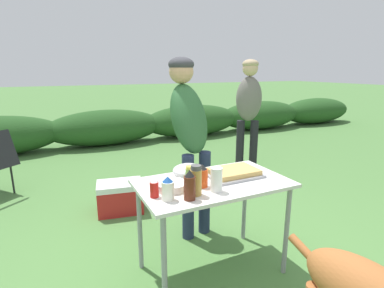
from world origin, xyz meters
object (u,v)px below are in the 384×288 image
(hot_sauce_bottle, at_px, (202,176))
(folding_table, at_px, (213,191))
(relish_jar, at_px, (189,175))
(standing_person_in_dark_puffer, at_px, (189,125))
(cooler_box, at_px, (120,197))
(bbq_sauce_bottle, at_px, (190,186))
(mayo_bottle, at_px, (168,189))
(plate_stack, at_px, (171,186))
(spice_jar, at_px, (196,181))
(food_tray, at_px, (234,173))
(ketchup_bottle, at_px, (154,188))
(standing_person_with_beanie, at_px, (249,104))
(paper_cup_stack, at_px, (216,180))
(mixing_bowl, at_px, (188,171))

(hot_sauce_bottle, bearing_deg, folding_table, 23.29)
(relish_jar, relative_size, standing_person_in_dark_puffer, 0.08)
(cooler_box, bearing_deg, relish_jar, 111.03)
(bbq_sauce_bottle, bearing_deg, mayo_bottle, 158.19)
(bbq_sauce_bottle, xyz_separation_m, hot_sauce_bottle, (0.17, 0.15, -0.02))
(plate_stack, height_order, relish_jar, relish_jar)
(spice_jar, bearing_deg, food_tray, 24.66)
(hot_sauce_bottle, bearing_deg, spice_jar, -133.33)
(relish_jar, height_order, ketchup_bottle, relish_jar)
(food_tray, distance_m, standing_person_with_beanie, 2.30)
(cooler_box, bearing_deg, paper_cup_stack, 113.65)
(folding_table, bearing_deg, hot_sauce_bottle, -156.71)
(folding_table, bearing_deg, plate_stack, 179.15)
(folding_table, xyz_separation_m, standing_person_in_dark_puffer, (0.11, 0.64, 0.39))
(plate_stack, bearing_deg, standing_person_in_dark_puffer, 55.77)
(food_tray, xyz_separation_m, hot_sauce_bottle, (-0.32, -0.09, 0.05))
(hot_sauce_bottle, relative_size, ketchup_bottle, 1.26)
(plate_stack, bearing_deg, food_tray, 3.27)
(hot_sauce_bottle, bearing_deg, bbq_sauce_bottle, -137.66)
(folding_table, height_order, ketchup_bottle, ketchup_bottle)
(relish_jar, distance_m, standing_person_in_dark_puffer, 0.71)
(cooler_box, bearing_deg, mixing_bowl, 115.17)
(food_tray, height_order, standing_person_in_dark_puffer, standing_person_in_dark_puffer)
(cooler_box, bearing_deg, ketchup_bottle, 98.04)
(paper_cup_stack, relative_size, relish_jar, 1.22)
(cooler_box, bearing_deg, standing_person_with_beanie, -155.99)
(hot_sauce_bottle, height_order, relish_jar, hot_sauce_bottle)
(standing_person_in_dark_puffer, distance_m, cooler_box, 1.23)
(bbq_sauce_bottle, relative_size, mayo_bottle, 1.25)
(folding_table, distance_m, plate_stack, 0.34)
(plate_stack, height_order, mayo_bottle, mayo_bottle)
(food_tray, height_order, bbq_sauce_bottle, bbq_sauce_bottle)
(hot_sauce_bottle, height_order, mayo_bottle, hot_sauce_bottle)
(plate_stack, bearing_deg, cooler_box, 94.09)
(food_tray, distance_m, bbq_sauce_bottle, 0.55)
(bbq_sauce_bottle, xyz_separation_m, cooler_box, (-0.14, 1.52, -0.66))
(standing_person_in_dark_puffer, bearing_deg, standing_person_with_beanie, 28.76)
(standing_person_with_beanie, bearing_deg, relish_jar, -108.15)
(relish_jar, xyz_separation_m, standing_person_with_beanie, (1.80, 1.78, 0.24))
(cooler_box, bearing_deg, bbq_sauce_bottle, 105.32)
(mixing_bowl, relative_size, paper_cup_stack, 1.46)
(food_tray, xyz_separation_m, bbq_sauce_bottle, (-0.49, -0.24, 0.07))
(standing_person_in_dark_puffer, bearing_deg, mixing_bowl, -124.57)
(standing_person_with_beanie, bearing_deg, food_tray, -101.49)
(plate_stack, height_order, paper_cup_stack, paper_cup_stack)
(paper_cup_stack, xyz_separation_m, standing_person_in_dark_puffer, (0.17, 0.80, 0.23))
(plate_stack, distance_m, mayo_bottle, 0.19)
(bbq_sauce_bottle, xyz_separation_m, relish_jar, (0.11, 0.24, -0.03))
(mixing_bowl, bearing_deg, cooler_box, 104.94)
(plate_stack, distance_m, bbq_sauce_bottle, 0.22)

